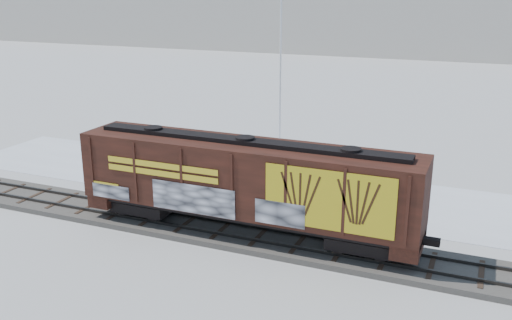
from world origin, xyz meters
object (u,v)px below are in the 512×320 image
at_px(car_silver, 147,159).
at_px(hopper_railcar, 245,181).
at_px(car_dark, 330,183).
at_px(flagpole, 282,90).
at_px(car_white, 242,182).

bearing_deg(car_silver, hopper_railcar, -133.64).
relative_size(hopper_railcar, car_silver, 4.15).
bearing_deg(car_dark, hopper_railcar, 165.39).
height_order(flagpole, car_white, flagpole).
relative_size(flagpole, car_dark, 2.89).
bearing_deg(car_white, hopper_railcar, -144.18).
bearing_deg(car_white, car_dark, -57.89).
bearing_deg(flagpole, car_white, -83.60).
xyz_separation_m(hopper_railcar, car_dark, (2.07, 7.71, -2.32)).
relative_size(hopper_railcar, car_dark, 3.93).
height_order(car_white, car_dark, car_white).
distance_m(hopper_railcar, car_silver, 13.15).
bearing_deg(car_dark, flagpole, 38.75).
distance_m(flagpole, car_silver, 10.91).
distance_m(hopper_railcar, car_dark, 8.32).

